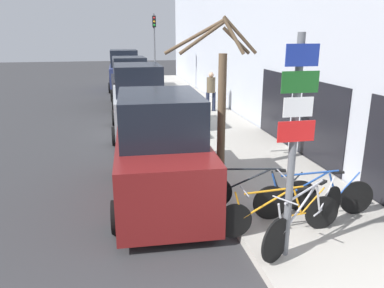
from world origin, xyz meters
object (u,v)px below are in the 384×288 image
Objects in this scene: parked_car_0 at (160,153)px; parked_car_2 at (130,84)px; bicycle_3 at (258,191)px; parked_car_3 at (124,72)px; pedestrian_near at (211,89)px; signpost at (294,140)px; bicycle_2 at (314,197)px; street_tree at (221,97)px; bicycle_0 at (306,218)px; traffic_light at (155,42)px; parked_car_1 at (138,103)px; bicycle_1 at (279,214)px.

parked_car_2 reaches higher than parked_car_0.
bicycle_3 is 0.45× the size of parked_car_3.
parked_car_0 is 2.60× the size of pedestrian_near.
signpost is 2.13m from bicycle_2.
pedestrian_near is at bearing 77.03° from street_tree.
traffic_light reaches higher than bicycle_0.
pedestrian_near is (3.41, 2.77, 0.04)m from parked_car_1.
parked_car_3 reaches higher than parked_car_1.
parked_car_0 is at bearing -88.67° from parked_car_3.
parked_car_1 is at bearing -100.05° from traffic_light.
bicycle_0 is at bearing -81.95° from street_tree.
parked_car_1 is at bearing 13.86° from bicycle_1.
parked_car_2 reaches higher than bicycle_3.
traffic_light reaches higher than signpost.
bicycle_2 is 1.10× the size of bicycle_3.
parked_car_1 reaches higher than parked_car_2.
traffic_light is (1.79, -2.01, 1.89)m from parked_car_3.
signpost is 2.22m from bicycle_3.
bicycle_2 is (0.57, 0.75, -0.02)m from bicycle_0.
signpost is at bearing 139.38° from bicycle_2.
traffic_light reaches higher than bicycle_2.
bicycle_3 is at bearing 63.85° from bicycle_2.
parked_car_0 is at bearing -147.07° from street_tree.
pedestrian_near is (0.66, 10.29, 0.61)m from bicycle_2.
bicycle_0 is 0.97× the size of bicycle_3.
bicycle_0 is 0.56× the size of street_tree.
parked_car_0 is (-2.12, 2.47, 0.50)m from bicycle_0.
pedestrian_near is 7.77m from street_tree.
parked_car_0 is at bearing -89.18° from parked_car_1.
bicycle_0 is at bearing -74.98° from parked_car_1.
signpost is 0.71× the size of parked_car_3.
bicycle_3 is (-0.00, 0.98, 0.00)m from bicycle_1.
parked_car_1 is (-1.83, 6.98, 0.59)m from bicycle_3.
bicycle_0 is 0.46m from bicycle_1.
bicycle_2 is at bearing -69.66° from parked_car_1.
signpost reaches higher than bicycle_1.
parked_car_2 is 2.45× the size of pedestrian_near.
parked_car_1 reaches higher than bicycle_0.
traffic_light is (-1.71, 6.80, 1.88)m from pedestrian_near.
bicycle_3 is at bearing -89.53° from traffic_light.
parked_car_3 reaches higher than bicycle_0.
parked_car_3 is at bearing 6.50° from bicycle_1.
pedestrian_near is (3.43, -3.04, 0.07)m from parked_car_2.
parked_car_0 is at bearing 61.76° from bicycle_2.
parked_car_2 reaches higher than bicycle_1.
bicycle_3 is 2.70m from street_tree.
bicycle_2 is 0.53× the size of traffic_light.
bicycle_3 is 0.48× the size of traffic_light.
parked_car_2 is (-1.86, 13.77, 0.56)m from bicycle_1.
signpost reaches higher than parked_car_0.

